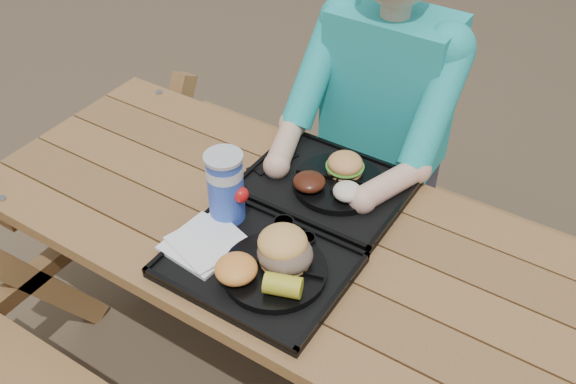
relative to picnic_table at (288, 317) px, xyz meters
The scene contains 17 objects.
picnic_table is the anchor object (origin of this frame).
tray_near 0.42m from the picnic_table, 85.00° to the right, with size 0.45×0.35×0.02m, color black.
tray_far 0.43m from the picnic_table, 88.05° to the left, with size 0.45×0.35×0.02m, color black.
plate_near 0.44m from the picnic_table, 67.76° to the right, with size 0.26×0.26×0.02m, color black.
plate_far 0.46m from the picnic_table, 79.97° to the left, with size 0.26×0.26×0.02m, color black.
napkin_stack 0.47m from the picnic_table, 126.26° to the right, with size 0.17×0.17×0.02m, color white.
soda_cup 0.52m from the picnic_table, 158.04° to the right, with size 0.10×0.10×0.19m, color #193DC0.
condiment_bbq 0.41m from the picnic_table, 78.98° to the right, with size 0.06×0.06×0.03m, color black.
condiment_mustard 0.42m from the picnic_table, 27.38° to the right, with size 0.05×0.05×0.03m, color yellow.
sandwich 0.51m from the picnic_table, 60.12° to the right, with size 0.13×0.13×0.13m, color #F8B257, non-canonical shape.
mac_cheese 0.50m from the picnic_table, 88.40° to the right, with size 0.10×0.10×0.05m, color #FFA343.
corn_cob 0.51m from the picnic_table, 60.11° to the right, with size 0.09×0.09×0.05m, color gold, non-canonical shape.
cutlery_far 0.47m from the picnic_table, 129.51° to the left, with size 0.03×0.15×0.01m, color black.
burger 0.53m from the picnic_table, 82.42° to the left, with size 0.10×0.10×0.09m, color #E69651, non-canonical shape.
baked_beans 0.46m from the picnic_table, 97.09° to the left, with size 0.09×0.09×0.04m, color #471A0E.
potato_salad 0.47m from the picnic_table, 59.23° to the left, with size 0.08×0.08×0.04m, color white.
diner 0.64m from the picnic_table, 90.45° to the left, with size 0.48×0.84×1.28m, color #1B8ABD, non-canonical shape.
Camera 1 is at (0.67, -1.05, 1.95)m, focal length 40.00 mm.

